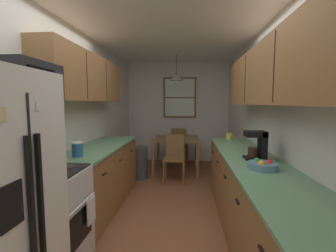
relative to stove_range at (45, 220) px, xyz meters
name	(u,v)px	position (x,y,z in m)	size (l,w,h in m)	color
ground_plane	(170,201)	(0.99, 1.58, -0.47)	(12.00, 12.00, 0.00)	brown
wall_left	(83,119)	(-0.36, 1.58, 0.80)	(0.10, 9.00, 2.55)	silver
wall_right	(263,120)	(2.34, 1.58, 0.80)	(0.10, 9.00, 2.55)	silver
wall_back	(178,112)	(0.99, 4.23, 0.80)	(4.40, 0.10, 2.55)	silver
ceiling_slab	(170,28)	(0.99, 1.58, 2.12)	(4.40, 9.00, 0.08)	white
stove_range	(45,220)	(0.00, 0.00, 0.00)	(0.66, 0.66, 1.10)	silver
microwave_over_range	(25,82)	(-0.11, 0.00, 1.23)	(0.39, 0.57, 0.34)	black
counter_left	(100,176)	(-0.01, 1.33, -0.02)	(0.64, 2.00, 0.90)	olive
upper_cabinets_left	(86,78)	(-0.15, 1.28, 1.39)	(0.33, 2.08, 0.63)	olive
counter_right	(253,199)	(1.99, 0.68, -0.02)	(0.64, 3.31, 0.90)	olive
upper_cabinets_right	(273,74)	(2.13, 0.63, 1.35)	(0.33, 2.99, 0.64)	olive
dining_table	(176,143)	(1.01, 3.20, 0.17)	(0.97, 0.88, 0.75)	brown
dining_chair_near	(175,155)	(1.01, 2.55, 0.03)	(0.41, 0.41, 0.90)	brown
dining_chair_far	(179,144)	(1.06, 3.85, 0.03)	(0.43, 0.43, 0.90)	brown
pendant_light	(176,78)	(1.01, 3.20, 1.59)	(0.31, 0.31, 0.54)	black
back_window	(180,98)	(1.05, 4.15, 1.18)	(0.84, 0.05, 1.03)	brown
trash_bin	(139,163)	(0.29, 2.64, -0.15)	(0.33, 0.33, 0.64)	#3F3F42
storage_canister	(77,149)	(-0.01, 0.66, 0.51)	(0.12, 0.12, 0.17)	#265999
dish_towel	(91,210)	(0.35, 0.16, 0.03)	(0.02, 0.16, 0.24)	white
coffee_maker	(258,145)	(2.03, 0.71, 0.59)	(0.22, 0.18, 0.31)	black
mug_by_coffeemaker	(229,136)	(1.97, 2.13, 0.48)	(0.12, 0.09, 0.11)	#E5CC4C
fruit_bowl	(262,165)	(1.97, 0.32, 0.47)	(0.27, 0.27, 0.09)	#597F9E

